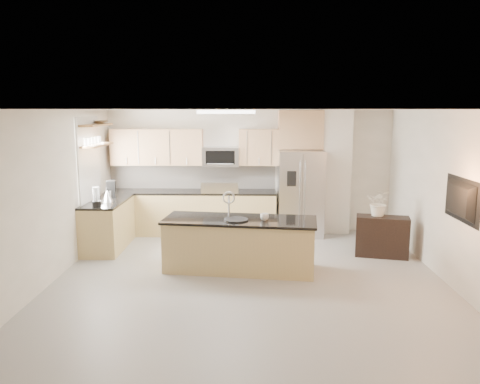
{
  "coord_description": "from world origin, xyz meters",
  "views": [
    {
      "loc": [
        0.0,
        -6.71,
        2.59
      ],
      "look_at": [
        -0.16,
        1.3,
        1.19
      ],
      "focal_mm": 35.0,
      "sensor_mm": 36.0,
      "label": 1
    }
  ],
  "objects_px": {
    "platter": "(236,220)",
    "coffee_maker": "(111,189)",
    "microwave": "(221,157)",
    "blender": "(96,198)",
    "cup": "(264,217)",
    "refrigerator": "(300,193)",
    "flower_vase": "(380,196)",
    "kettle": "(107,196)",
    "television": "(456,200)",
    "range": "(221,212)",
    "credenza": "(382,236)",
    "bowl": "(100,121)",
    "island": "(240,244)"
  },
  "relations": [
    {
      "from": "blender",
      "to": "cup",
      "type": "bearing_deg",
      "value": -13.05
    },
    {
      "from": "platter",
      "to": "blender",
      "type": "xyz_separation_m",
      "value": [
        -2.46,
        0.69,
        0.21
      ]
    },
    {
      "from": "island",
      "to": "coffee_maker",
      "type": "height_order",
      "value": "island"
    },
    {
      "from": "platter",
      "to": "kettle",
      "type": "bearing_deg",
      "value": 154.26
    },
    {
      "from": "range",
      "to": "kettle",
      "type": "height_order",
      "value": "kettle"
    },
    {
      "from": "microwave",
      "to": "flower_vase",
      "type": "xyz_separation_m",
      "value": [
        2.92,
        -1.56,
        -0.54
      ]
    },
    {
      "from": "bowl",
      "to": "flower_vase",
      "type": "height_order",
      "value": "bowl"
    },
    {
      "from": "range",
      "to": "credenza",
      "type": "height_order",
      "value": "range"
    },
    {
      "from": "range",
      "to": "island",
      "type": "relative_size",
      "value": 0.45
    },
    {
      "from": "credenza",
      "to": "blender",
      "type": "height_order",
      "value": "blender"
    },
    {
      "from": "range",
      "to": "credenza",
      "type": "distance_m",
      "value": 3.33
    },
    {
      "from": "island",
      "to": "coffee_maker",
      "type": "bearing_deg",
      "value": 155.88
    },
    {
      "from": "bowl",
      "to": "range",
      "type": "bearing_deg",
      "value": 16.52
    },
    {
      "from": "island",
      "to": "platter",
      "type": "xyz_separation_m",
      "value": [
        -0.06,
        -0.1,
        0.43
      ]
    },
    {
      "from": "microwave",
      "to": "kettle",
      "type": "bearing_deg",
      "value": -147.19
    },
    {
      "from": "range",
      "to": "island",
      "type": "distance_m",
      "value": 2.29
    },
    {
      "from": "refrigerator",
      "to": "flower_vase",
      "type": "relative_size",
      "value": 2.46
    },
    {
      "from": "platter",
      "to": "television",
      "type": "bearing_deg",
      "value": -13.95
    },
    {
      "from": "kettle",
      "to": "microwave",
      "type": "bearing_deg",
      "value": 32.81
    },
    {
      "from": "cup",
      "to": "kettle",
      "type": "xyz_separation_m",
      "value": [
        -2.87,
        1.15,
        0.12
      ]
    },
    {
      "from": "coffee_maker",
      "to": "television",
      "type": "xyz_separation_m",
      "value": [
        5.61,
        -2.41,
        0.28
      ]
    },
    {
      "from": "range",
      "to": "kettle",
      "type": "bearing_deg",
      "value": -149.74
    },
    {
      "from": "range",
      "to": "platter",
      "type": "distance_m",
      "value": 2.41
    },
    {
      "from": "blender",
      "to": "kettle",
      "type": "distance_m",
      "value": 0.48
    },
    {
      "from": "platter",
      "to": "bowl",
      "type": "distance_m",
      "value": 3.47
    },
    {
      "from": "range",
      "to": "television",
      "type": "xyz_separation_m",
      "value": [
        3.51,
        -3.12,
        0.88
      ]
    },
    {
      "from": "island",
      "to": "television",
      "type": "bearing_deg",
      "value": -8.92
    },
    {
      "from": "platter",
      "to": "coffee_maker",
      "type": "bearing_deg",
      "value": 146.61
    },
    {
      "from": "cup",
      "to": "blender",
      "type": "height_order",
      "value": "blender"
    },
    {
      "from": "blender",
      "to": "bowl",
      "type": "bearing_deg",
      "value": 100.03
    },
    {
      "from": "island",
      "to": "cup",
      "type": "relative_size",
      "value": 18.19
    },
    {
      "from": "microwave",
      "to": "coffee_maker",
      "type": "relative_size",
      "value": 2.38
    },
    {
      "from": "refrigerator",
      "to": "blender",
      "type": "xyz_separation_m",
      "value": [
        -3.73,
        -1.61,
        0.18
      ]
    },
    {
      "from": "credenza",
      "to": "blender",
      "type": "xyz_separation_m",
      "value": [
        -5.05,
        -0.17,
        0.71
      ]
    },
    {
      "from": "bowl",
      "to": "cup",
      "type": "bearing_deg",
      "value": -28.29
    },
    {
      "from": "range",
      "to": "refrigerator",
      "type": "xyz_separation_m",
      "value": [
        1.66,
        -0.05,
        0.42
      ]
    },
    {
      "from": "range",
      "to": "island",
      "type": "height_order",
      "value": "island"
    },
    {
      "from": "refrigerator",
      "to": "flower_vase",
      "type": "bearing_deg",
      "value": -47.8
    },
    {
      "from": "range",
      "to": "platter",
      "type": "bearing_deg",
      "value": -80.57
    },
    {
      "from": "range",
      "to": "flower_vase",
      "type": "relative_size",
      "value": 1.57
    },
    {
      "from": "island",
      "to": "blender",
      "type": "xyz_separation_m",
      "value": [
        -2.52,
        0.59,
        0.64
      ]
    },
    {
      "from": "platter",
      "to": "coffee_maker",
      "type": "distance_m",
      "value": 2.98
    },
    {
      "from": "microwave",
      "to": "range",
      "type": "bearing_deg",
      "value": -90.0
    },
    {
      "from": "microwave",
      "to": "blender",
      "type": "height_order",
      "value": "microwave"
    },
    {
      "from": "range",
      "to": "television",
      "type": "height_order",
      "value": "television"
    },
    {
      "from": "island",
      "to": "coffee_maker",
      "type": "distance_m",
      "value": 3.04
    },
    {
      "from": "television",
      "to": "refrigerator",
      "type": "bearing_deg",
      "value": 31.04
    },
    {
      "from": "coffee_maker",
      "to": "flower_vase",
      "type": "distance_m",
      "value": 5.06
    },
    {
      "from": "blender",
      "to": "flower_vase",
      "type": "relative_size",
      "value": 0.48
    },
    {
      "from": "microwave",
      "to": "cup",
      "type": "xyz_separation_m",
      "value": [
        0.85,
        -2.46,
        -0.72
      ]
    }
  ]
}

